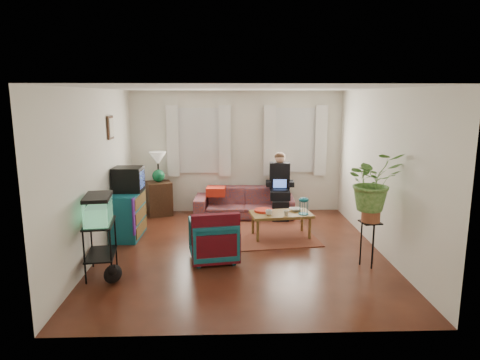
{
  "coord_description": "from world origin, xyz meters",
  "views": [
    {
      "loc": [
        -0.25,
        -6.63,
        2.48
      ],
      "look_at": [
        0.0,
        0.4,
        1.1
      ],
      "focal_mm": 32.0,
      "sensor_mm": 36.0,
      "label": 1
    }
  ],
  "objects_px": {
    "aquarium_stand": "(101,249)",
    "plant_stand": "(369,244)",
    "sofa": "(244,198)",
    "dresser": "(128,215)",
    "side_table": "(159,198)",
    "armchair": "(213,237)",
    "coffee_table": "(281,225)"
  },
  "relations": [
    {
      "from": "armchair",
      "to": "coffee_table",
      "type": "distance_m",
      "value": 1.59
    },
    {
      "from": "dresser",
      "to": "plant_stand",
      "type": "distance_m",
      "value": 4.13
    },
    {
      "from": "sofa",
      "to": "plant_stand",
      "type": "relative_size",
      "value": 3.01
    },
    {
      "from": "sofa",
      "to": "aquarium_stand",
      "type": "distance_m",
      "value": 3.62
    },
    {
      "from": "armchair",
      "to": "plant_stand",
      "type": "height_order",
      "value": "armchair"
    },
    {
      "from": "coffee_table",
      "to": "plant_stand",
      "type": "height_order",
      "value": "plant_stand"
    },
    {
      "from": "sofa",
      "to": "coffee_table",
      "type": "xyz_separation_m",
      "value": [
        0.6,
        -1.37,
        -0.18
      ]
    },
    {
      "from": "plant_stand",
      "to": "coffee_table",
      "type": "bearing_deg",
      "value": 129.34
    },
    {
      "from": "sofa",
      "to": "dresser",
      "type": "distance_m",
      "value": 2.48
    },
    {
      "from": "coffee_table",
      "to": "plant_stand",
      "type": "distance_m",
      "value": 1.78
    },
    {
      "from": "sofa",
      "to": "coffee_table",
      "type": "bearing_deg",
      "value": -62.92
    },
    {
      "from": "armchair",
      "to": "plant_stand",
      "type": "bearing_deg",
      "value": 161.93
    },
    {
      "from": "side_table",
      "to": "armchair",
      "type": "distance_m",
      "value": 2.88
    },
    {
      "from": "plant_stand",
      "to": "dresser",
      "type": "bearing_deg",
      "value": 159.04
    },
    {
      "from": "coffee_table",
      "to": "dresser",
      "type": "bearing_deg",
      "value": 170.71
    },
    {
      "from": "aquarium_stand",
      "to": "coffee_table",
      "type": "distance_m",
      "value": 3.16
    },
    {
      "from": "aquarium_stand",
      "to": "coffee_table",
      "type": "xyz_separation_m",
      "value": [
        2.74,
        1.56,
        -0.16
      ]
    },
    {
      "from": "side_table",
      "to": "coffee_table",
      "type": "distance_m",
      "value": 2.86
    },
    {
      "from": "dresser",
      "to": "aquarium_stand",
      "type": "distance_m",
      "value": 1.66
    },
    {
      "from": "dresser",
      "to": "aquarium_stand",
      "type": "bearing_deg",
      "value": -88.66
    },
    {
      "from": "sofa",
      "to": "dresser",
      "type": "bearing_deg",
      "value": -145.85
    },
    {
      "from": "sofa",
      "to": "coffee_table",
      "type": "relative_size",
      "value": 1.92
    },
    {
      "from": "plant_stand",
      "to": "sofa",
      "type": "bearing_deg",
      "value": 122.16
    },
    {
      "from": "aquarium_stand",
      "to": "plant_stand",
      "type": "distance_m",
      "value": 3.87
    },
    {
      "from": "dresser",
      "to": "armchair",
      "type": "bearing_deg",
      "value": -34.95
    },
    {
      "from": "coffee_table",
      "to": "aquarium_stand",
      "type": "bearing_deg",
      "value": -157.58
    },
    {
      "from": "aquarium_stand",
      "to": "plant_stand",
      "type": "relative_size",
      "value": 1.12
    },
    {
      "from": "sofa",
      "to": "plant_stand",
      "type": "bearing_deg",
      "value": -54.34
    },
    {
      "from": "sofa",
      "to": "side_table",
      "type": "height_order",
      "value": "sofa"
    },
    {
      "from": "sofa",
      "to": "dresser",
      "type": "xyz_separation_m",
      "value": [
        -2.13,
        -1.26,
        0.01
      ]
    },
    {
      "from": "sofa",
      "to": "coffee_table",
      "type": "distance_m",
      "value": 1.5
    },
    {
      "from": "side_table",
      "to": "aquarium_stand",
      "type": "height_order",
      "value": "aquarium_stand"
    }
  ]
}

